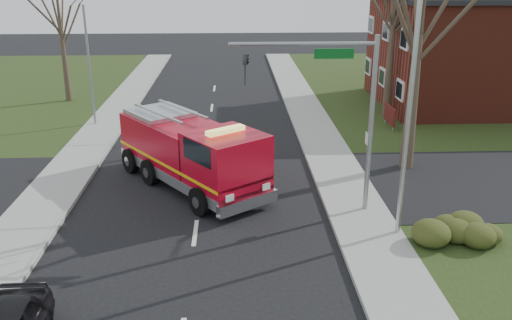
{
  "coord_description": "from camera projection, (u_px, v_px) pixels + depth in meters",
  "views": [
    {
      "loc": [
        1.43,
        -17.49,
        9.12
      ],
      "look_at": [
        2.28,
        2.1,
        2.0
      ],
      "focal_mm": 38.0,
      "sensor_mm": 36.0,
      "label": 1
    }
  ],
  "objects": [
    {
      "name": "bare_tree_left",
      "position": [
        60.0,
        21.0,
        35.95
      ],
      "size": [
        4.5,
        4.5,
        9.0
      ],
      "color": "#3D2D24",
      "rests_on": "ground"
    },
    {
      "name": "streetlight_pole",
      "position": [
        407.0,
        112.0,
        17.75
      ],
      "size": [
        1.48,
        0.16,
        8.4
      ],
      "color": "#B7BABF",
      "rests_on": "ground"
    },
    {
      "name": "ground",
      "position": [
        195.0,
        233.0,
        19.48
      ],
      "size": [
        120.0,
        120.0,
        0.0
      ],
      "primitive_type": "plane",
      "color": "black",
      "rests_on": "ground"
    },
    {
      "name": "sidewalk_right",
      "position": [
        366.0,
        228.0,
        19.7
      ],
      "size": [
        2.4,
        80.0,
        0.15
      ],
      "primitive_type": "cube",
      "color": "gray",
      "rests_on": "ground"
    },
    {
      "name": "bare_tree_near",
      "position": [
        422.0,
        6.0,
        22.97
      ],
      "size": [
        6.0,
        6.0,
        12.0
      ],
      "color": "#3D2D24",
      "rests_on": "ground"
    },
    {
      "name": "traffic_signal_mast",
      "position": [
        338.0,
        94.0,
        19.49
      ],
      "size": [
        5.29,
        0.18,
        6.8
      ],
      "color": "gray",
      "rests_on": "ground"
    },
    {
      "name": "fire_engine",
      "position": [
        192.0,
        155.0,
        23.1
      ],
      "size": [
        6.88,
        8.03,
        3.21
      ],
      "rotation": [
        0.0,
        0.0,
        0.63
      ],
      "color": "#AD081B",
      "rests_on": "ground"
    },
    {
      "name": "brick_building",
      "position": [
        497.0,
        51.0,
        35.91
      ],
      "size": [
        15.4,
        10.4,
        7.25
      ],
      "color": "maroon",
      "rests_on": "ground"
    },
    {
      "name": "utility_pole_far",
      "position": [
        90.0,
        67.0,
        31.15
      ],
      "size": [
        0.14,
        0.14,
        7.0
      ],
      "primitive_type": "cylinder",
      "color": "gray",
      "rests_on": "ground"
    },
    {
      "name": "sidewalk_left",
      "position": [
        20.0,
        235.0,
        19.2
      ],
      "size": [
        2.4,
        80.0,
        0.15
      ],
      "primitive_type": "cube",
      "color": "gray",
      "rests_on": "ground"
    },
    {
      "name": "hedge_corner",
      "position": [
        454.0,
        226.0,
        18.71
      ],
      "size": [
        2.8,
        2.0,
        0.9
      ],
      "primitive_type": "ellipsoid",
      "color": "#2B3413",
      "rests_on": "lawn_right"
    },
    {
      "name": "bare_tree_far",
      "position": [
        394.0,
        11.0,
        31.8
      ],
      "size": [
        5.25,
        5.25,
        10.5
      ],
      "color": "#3D2D24",
      "rests_on": "ground"
    },
    {
      "name": "health_center_sign",
      "position": [
        390.0,
        115.0,
        31.34
      ],
      "size": [
        0.12,
        2.0,
        1.4
      ],
      "color": "#551414",
      "rests_on": "ground"
    }
  ]
}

